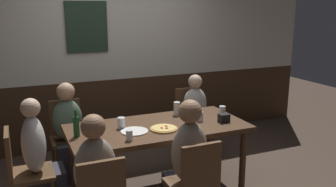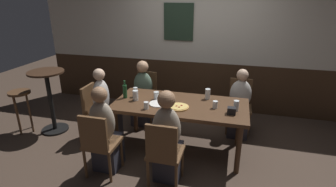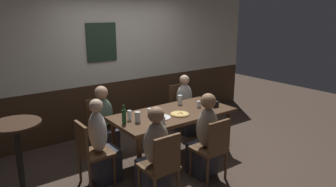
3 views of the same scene
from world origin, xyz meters
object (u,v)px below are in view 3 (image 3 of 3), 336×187
Objects in this scene: person_left_far at (104,127)px; person_mid_near at (204,141)px; chair_head_west at (90,150)px; side_bar_table at (19,159)px; tumbler_water at (129,116)px; chair_left_near at (162,164)px; pizza at (180,114)px; person_right_far at (186,109)px; plate_white_large at (161,117)px; highball_clear at (212,101)px; chair_mid_near at (213,146)px; chair_right_far at (180,105)px; pint_glass_stout at (199,105)px; pint_glass_amber at (180,100)px; chair_left_far at (100,123)px; person_left_near at (154,159)px; beer_bottle_green at (124,116)px; condiment_caddy at (215,104)px; dining_table at (173,117)px; pint_glass_pale at (150,113)px; person_head_west at (102,147)px; beer_glass_half at (163,120)px; tumbler_short at (138,118)px.

person_mid_near is (0.83, -1.40, 0.03)m from person_left_far.
side_bar_table is at bearing 178.56° from chair_head_west.
person_left_far is 7.88× the size of tumbler_water.
chair_left_near is 1.13m from pizza.
person_right_far reaches higher than plate_white_large.
highball_clear is at bearing -24.97° from person_left_far.
chair_mid_near is 1.91m from chair_right_far.
person_mid_near is at bearing -126.11° from pint_glass_stout.
person_left_far is (-1.66, -0.16, -0.02)m from chair_right_far.
person_left_far is 1.29m from pint_glass_amber.
chair_left_far is 0.80× the size of person_right_far.
chair_head_west is 0.84m from side_bar_table.
chair_left_far reaches higher than pint_glass_stout.
person_left_near is 1.04m from pizza.
pint_glass_amber reaches higher than chair_right_far.
pint_glass_stout is 0.38× the size of beer_bottle_green.
person_left_near reaches higher than beer_bottle_green.
pizza is 2.57× the size of condiment_caddy.
pint_glass_amber reaches higher than dining_table.
beer_bottle_green is at bearing -90.93° from chair_left_far.
person_left_near reaches higher than pint_glass_pale.
chair_mid_near is 0.76× the size of person_head_west.
chair_left_far and chair_mid_near have the same top height.
chair_left_far is 1.01m from chair_head_west.
pizza is (1.21, -0.14, 0.26)m from person_head_west.
side_bar_table is (-2.19, 0.72, 0.10)m from person_mid_near.
person_head_west reaches higher than chair_right_far.
tumbler_water is at bearing 127.90° from beer_glass_half.
tumbler_water is 0.16m from beer_bottle_green.
pint_glass_pale is (0.45, -0.79, 0.29)m from chair_left_far.
beer_glass_half is 0.36× the size of plate_white_large.
person_right_far is 0.87m from pint_glass_stout.
chair_left_far is at bearing 98.83° from tumbler_water.
tumbler_short is 1.55m from side_bar_table.
person_left_near reaches higher than chair_head_west.
chair_left_far is 0.84× the size of side_bar_table.
chair_head_west is 3.12× the size of pizza.
pint_glass_amber is (1.18, 0.98, 0.31)m from person_left_near.
person_head_west is 1.11× the size of side_bar_table.
chair_head_west is at bearing -162.29° from person_right_far.
person_mid_near is 7.78× the size of pint_glass_amber.
beer_glass_half is (0.42, 0.41, 0.29)m from person_left_near.
chair_right_far is at bearing 43.11° from beer_glass_half.
person_left_far reaches higher than chair_head_west.
chair_right_far is 0.73× the size of person_mid_near.
side_bar_table is at bearing 158.05° from chair_mid_near.
person_head_west is 1.99m from highball_clear.
chair_mid_near is at bearing 0.00° from chair_left_near.
condiment_caddy is at bearing -97.68° from person_right_far.
chair_left_far is 1.73m from chair_left_near.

